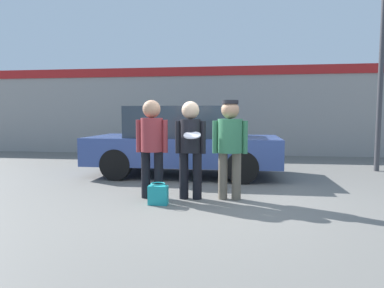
{
  "coord_description": "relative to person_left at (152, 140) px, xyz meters",
  "views": [
    {
      "loc": [
        0.48,
        -5.36,
        1.38
      ],
      "look_at": [
        -0.32,
        0.3,
        0.89
      ],
      "focal_mm": 32.0,
      "sensor_mm": 36.0,
      "label": 1
    }
  ],
  "objects": [
    {
      "name": "ground_plane",
      "position": [
        0.96,
        -0.09,
        -0.96
      ],
      "size": [
        56.0,
        56.0,
        0.0
      ],
      "primitive_type": "plane",
      "color": "#66635E"
    },
    {
      "name": "person_left",
      "position": [
        0.0,
        0.0,
        0.0
      ],
      "size": [
        0.53,
        0.36,
        1.62
      ],
      "color": "black",
      "rests_on": "ground"
    },
    {
      "name": "person_middle_with_frisbee",
      "position": [
        0.64,
        0.03,
        -0.02
      ],
      "size": [
        0.5,
        0.54,
        1.6
      ],
      "color": "black",
      "rests_on": "ground"
    },
    {
      "name": "person_right",
      "position": [
        1.27,
        0.09,
        0.01
      ],
      "size": [
        0.57,
        0.4,
        1.61
      ],
      "color": "#665B4C",
      "rests_on": "ground"
    },
    {
      "name": "shrub",
      "position": [
        -1.43,
        5.68,
        -0.45
      ],
      "size": [
        1.02,
        1.02,
        1.02
      ],
      "color": "#387A3D",
      "rests_on": "ground"
    },
    {
      "name": "storefront_building",
      "position": [
        0.96,
        6.38,
        0.57
      ],
      "size": [
        24.0,
        0.22,
        3.01
      ],
      "color": "gray",
      "rests_on": "ground"
    },
    {
      "name": "handbag",
      "position": [
        0.2,
        -0.41,
        -0.8
      ],
      "size": [
        0.3,
        0.23,
        0.34
      ],
      "color": "teal",
      "rests_on": "ground"
    },
    {
      "name": "parked_car_near",
      "position": [
        0.14,
        2.25,
        -0.19
      ],
      "size": [
        4.25,
        1.9,
        1.56
      ],
      "color": "#334784",
      "rests_on": "ground"
    }
  ]
}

